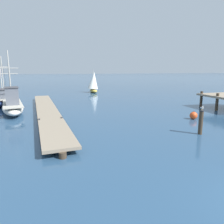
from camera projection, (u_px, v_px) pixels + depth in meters
floating_dock at (47, 110)px, 19.37m from camera, size 3.39×21.52×0.53m
fishing_boat_0 at (13, 105)px, 19.66m from camera, size 3.02×7.20×5.74m
fishing_boat_1 at (3, 99)px, 24.22m from camera, size 2.27×7.41×5.69m
mooring_piling at (201, 122)px, 13.14m from camera, size 0.30×0.30×1.55m
perched_seagull at (202, 108)px, 12.97m from camera, size 0.23×0.37×0.27m
mooring_buoy at (193, 115)px, 17.26m from camera, size 0.62×0.62×0.69m
distant_sailboat at (94, 82)px, 37.05m from camera, size 2.10×3.59×4.03m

